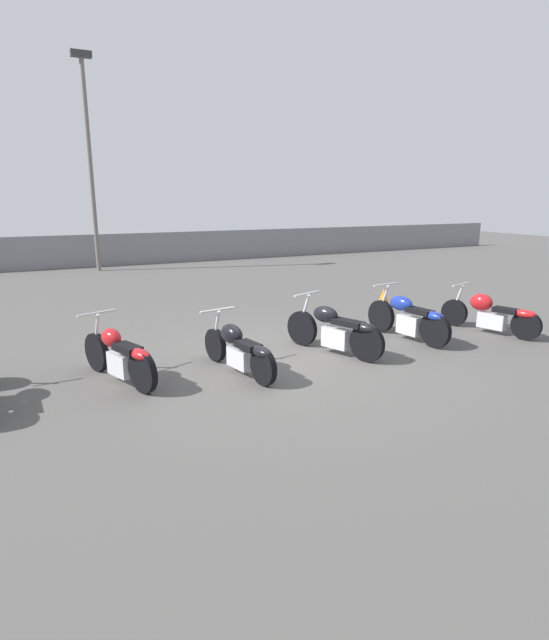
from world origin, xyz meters
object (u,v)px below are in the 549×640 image
object	(u,v)px
light_pole_left	(89,146)
motorcycle_slot_3	(335,330)
motorcycle_slot_4	(409,318)
motorcycle_slot_5	(491,313)
motorcycle_slot_1	(120,356)
motorcycle_slot_2	(239,349)
traffic_cone_near	(383,298)

from	to	relation	value
light_pole_left	motorcycle_slot_3	distance (m)	13.66
motorcycle_slot_4	motorcycle_slot_5	world-z (taller)	motorcycle_slot_4
motorcycle_slot_5	light_pole_left	bearing A→B (deg)	99.71
motorcycle_slot_1	motorcycle_slot_2	bearing A→B (deg)	-33.54
traffic_cone_near	motorcycle_slot_4	bearing A→B (deg)	-118.75
traffic_cone_near	light_pole_left	bearing A→B (deg)	119.58
motorcycle_slot_2	motorcycle_slot_3	world-z (taller)	motorcycle_slot_3
light_pole_left	motorcycle_slot_5	bearing A→B (deg)	-64.74
motorcycle_slot_5	motorcycle_slot_1	bearing A→B (deg)	161.30
motorcycle_slot_1	motorcycle_slot_5	size ratio (longest dim) A/B	0.92
motorcycle_slot_2	light_pole_left	bearing A→B (deg)	81.65
light_pole_left	motorcycle_slot_5	world-z (taller)	light_pole_left
motorcycle_slot_4	motorcycle_slot_2	bearing A→B (deg)	177.58
motorcycle_slot_1	motorcycle_slot_2	size ratio (longest dim) A/B	0.96
motorcycle_slot_5	motorcycle_slot_4	bearing A→B (deg)	154.15
motorcycle_slot_3	motorcycle_slot_4	bearing A→B (deg)	-16.48
traffic_cone_near	motorcycle_slot_1	bearing A→B (deg)	-159.79
motorcycle_slot_3	motorcycle_slot_5	distance (m)	3.66
light_pole_left	motorcycle_slot_1	bearing A→B (deg)	-95.51
motorcycle_slot_1	motorcycle_slot_3	world-z (taller)	motorcycle_slot_3
light_pole_left	motorcycle_slot_5	xyz separation A→B (m)	(6.14, -13.00, -4.11)
light_pole_left	motorcycle_slot_3	xyz separation A→B (m)	(2.48, -12.80, -4.09)
light_pole_left	motorcycle_slot_3	world-z (taller)	light_pole_left
motorcycle_slot_1	motorcycle_slot_2	distance (m)	1.82
motorcycle_slot_4	traffic_cone_near	bearing A→B (deg)	53.54
motorcycle_slot_4	motorcycle_slot_5	bearing A→B (deg)	-18.01
motorcycle_slot_3	traffic_cone_near	world-z (taller)	motorcycle_slot_3
motorcycle_slot_4	light_pole_left	bearing A→B (deg)	100.93
motorcycle_slot_4	motorcycle_slot_3	bearing A→B (deg)	176.65
motorcycle_slot_3	motorcycle_slot_5	xyz separation A→B (m)	(3.65, -0.20, -0.03)
motorcycle_slot_2	motorcycle_slot_4	xyz separation A→B (m)	(3.72, 0.34, 0.04)
light_pole_left	motorcycle_slot_3	size ratio (longest dim) A/B	3.85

